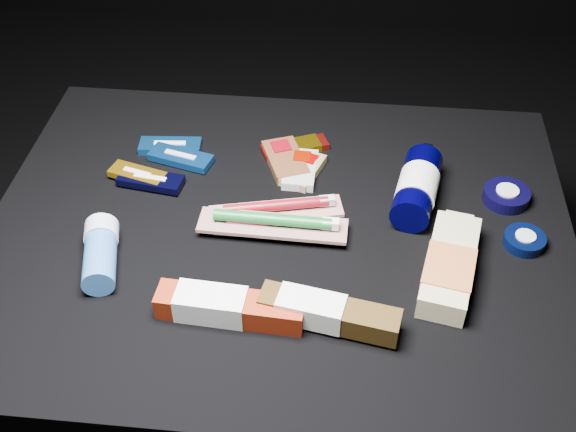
# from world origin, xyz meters

# --- Properties ---
(ground) EXTENTS (3.00, 3.00, 0.00)m
(ground) POSITION_xyz_m (0.00, 0.00, 0.00)
(ground) COLOR black
(ground) RESTS_ON ground
(cloth_table) EXTENTS (0.98, 0.78, 0.40)m
(cloth_table) POSITION_xyz_m (0.00, 0.00, 0.20)
(cloth_table) COLOR black
(cloth_table) RESTS_ON ground
(luna_bar_0) EXTENTS (0.12, 0.05, 0.02)m
(luna_bar_0) POSITION_xyz_m (-0.23, 0.20, 0.41)
(luna_bar_0) COLOR #0F4C8E
(luna_bar_0) RESTS_ON cloth_table
(luna_bar_1) EXTENTS (0.13, 0.07, 0.02)m
(luna_bar_1) POSITION_xyz_m (-0.20, 0.16, 0.41)
(luna_bar_1) COLOR #124994
(luna_bar_1) RESTS_ON cloth_table
(luna_bar_2) EXTENTS (0.12, 0.06, 0.02)m
(luna_bar_2) POSITION_xyz_m (-0.24, 0.09, 0.41)
(luna_bar_2) COLOR black
(luna_bar_2) RESTS_ON cloth_table
(luna_bar_3) EXTENTS (0.11, 0.06, 0.01)m
(luna_bar_3) POSITION_xyz_m (-0.26, 0.10, 0.41)
(luna_bar_3) COLOR #B27E0F
(luna_bar_3) RESTS_ON cloth_table
(clif_bar_0) EXTENTS (0.10, 0.13, 0.02)m
(clif_bar_0) POSITION_xyz_m (-0.01, 0.18, 0.41)
(clif_bar_0) COLOR #5A311B
(clif_bar_0) RESTS_ON cloth_table
(clif_bar_1) EXTENTS (0.06, 0.11, 0.02)m
(clif_bar_1) POSITION_xyz_m (0.02, 0.15, 0.41)
(clif_bar_1) COLOR #AFB0A9
(clif_bar_1) RESTS_ON cloth_table
(clif_bar_2) EXTENTS (0.08, 0.11, 0.02)m
(clif_bar_2) POSITION_xyz_m (0.03, 0.15, 0.41)
(clif_bar_2) COLOR #96814C
(clif_bar_2) RESTS_ON cloth_table
(power_bar) EXTENTS (0.13, 0.08, 0.02)m
(power_bar) POSITION_xyz_m (0.01, 0.22, 0.41)
(power_bar) COLOR maroon
(power_bar) RESTS_ON cloth_table
(lotion_bottle) EXTENTS (0.10, 0.21, 0.07)m
(lotion_bottle) POSITION_xyz_m (0.23, 0.09, 0.43)
(lotion_bottle) COLOR black
(lotion_bottle) RESTS_ON cloth_table
(cream_tin_upper) EXTENTS (0.08, 0.08, 0.02)m
(cream_tin_upper) POSITION_xyz_m (0.39, 0.11, 0.41)
(cream_tin_upper) COLOR black
(cream_tin_upper) RESTS_ON cloth_table
(cream_tin_lower) EXTENTS (0.07, 0.07, 0.02)m
(cream_tin_lower) POSITION_xyz_m (0.40, 0.00, 0.41)
(cream_tin_lower) COLOR black
(cream_tin_lower) RESTS_ON cloth_table
(bodywash_bottle) EXTENTS (0.11, 0.22, 0.04)m
(bodywash_bottle) POSITION_xyz_m (0.27, -0.08, 0.42)
(bodywash_bottle) COLOR #C1B585
(bodywash_bottle) RESTS_ON cloth_table
(deodorant_stick) EXTENTS (0.08, 0.14, 0.05)m
(deodorant_stick) POSITION_xyz_m (-0.27, -0.11, 0.43)
(deodorant_stick) COLOR #3064A8
(deodorant_stick) RESTS_ON cloth_table
(toothbrush_pack_0) EXTENTS (0.23, 0.10, 0.03)m
(toothbrush_pack_0) POSITION_xyz_m (-0.01, 0.04, 0.41)
(toothbrush_pack_0) COLOR beige
(toothbrush_pack_0) RESTS_ON cloth_table
(toothbrush_pack_1) EXTENTS (0.20, 0.05, 0.02)m
(toothbrush_pack_1) POSITION_xyz_m (-0.00, -0.01, 0.41)
(toothbrush_pack_1) COLOR #A9A29D
(toothbrush_pack_1) RESTS_ON cloth_table
(toothbrush_pack_2) EXTENTS (0.25, 0.06, 0.03)m
(toothbrush_pack_2) POSITION_xyz_m (-0.00, -0.01, 0.42)
(toothbrush_pack_2) COLOR #B1AAA5
(toothbrush_pack_2) RESTS_ON cloth_table
(toothpaste_carton_red) EXTENTS (0.22, 0.06, 0.04)m
(toothpaste_carton_red) POSITION_xyz_m (-0.06, -0.19, 0.42)
(toothpaste_carton_red) COLOR maroon
(toothpaste_carton_red) RESTS_ON cloth_table
(toothpaste_carton_green) EXTENTS (0.21, 0.08, 0.04)m
(toothpaste_carton_green) POSITION_xyz_m (0.09, -0.19, 0.42)
(toothpaste_carton_green) COLOR #36250C
(toothpaste_carton_green) RESTS_ON cloth_table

